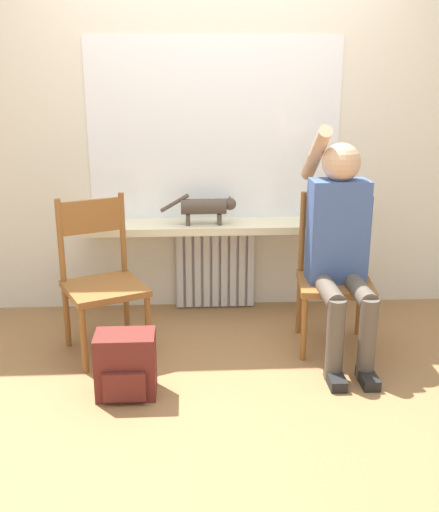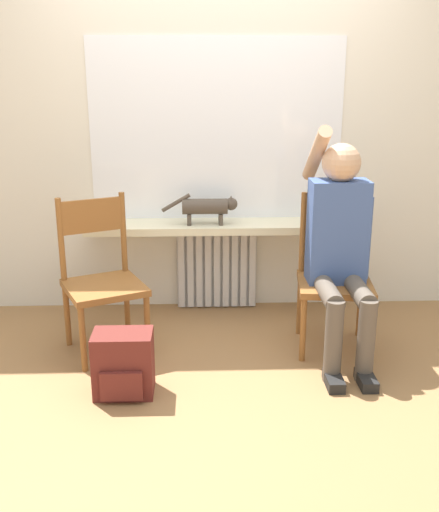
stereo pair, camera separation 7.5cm
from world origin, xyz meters
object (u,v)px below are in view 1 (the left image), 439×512
(chair_right, at_px, (334,273))
(backpack, at_px, (126,365))
(cat, at_px, (207,207))
(chair_left, at_px, (102,278))
(person, at_px, (340,242))

(chair_right, distance_m, backpack, 1.39)
(chair_right, xyz_separation_m, cat, (-0.76, 0.51, 0.31))
(chair_right, distance_m, cat, 0.97)
(cat, relative_size, backpack, 1.47)
(backpack, bearing_deg, chair_left, 108.09)
(person, height_order, cat, person)
(chair_right, height_order, person, person)
(person, xyz_separation_m, cat, (-0.76, 0.62, 0.08))
(chair_right, bearing_deg, cat, 152.66)
(person, relative_size, backpack, 3.94)
(chair_left, relative_size, chair_right, 1.00)
(chair_right, xyz_separation_m, backpack, (-1.23, -0.56, -0.30))
(cat, bearing_deg, chair_right, -33.74)
(chair_right, height_order, cat, chair_right)
(person, height_order, backpack, person)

